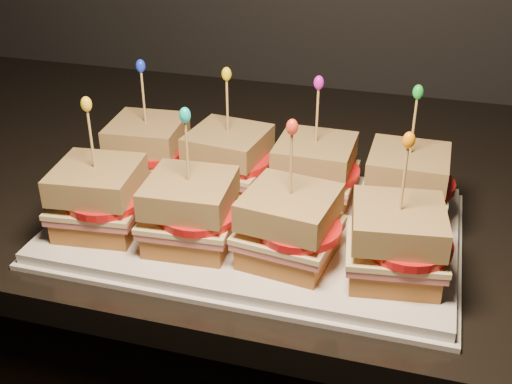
# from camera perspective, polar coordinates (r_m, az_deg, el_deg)

# --- Properties ---
(cabinet) EXTENTS (2.65, 0.69, 0.91)m
(cabinet) POSITION_cam_1_polar(r_m,az_deg,el_deg) (1.29, -9.42, -16.14)
(cabinet) COLOR black
(cabinet) RESTS_ON ground
(granite_slab) EXTENTS (2.69, 0.73, 0.03)m
(granite_slab) POSITION_cam_1_polar(r_m,az_deg,el_deg) (1.02, -11.53, 3.01)
(granite_slab) COLOR black
(granite_slab) RESTS_ON cabinet
(platter) EXTENTS (0.47, 0.29, 0.02)m
(platter) POSITION_cam_1_polar(r_m,az_deg,el_deg) (0.77, 0.00, -2.98)
(platter) COLOR white
(platter) RESTS_ON granite_slab
(platter_rim) EXTENTS (0.48, 0.30, 0.01)m
(platter_rim) POSITION_cam_1_polar(r_m,az_deg,el_deg) (0.78, 0.00, -3.35)
(platter_rim) COLOR white
(platter_rim) RESTS_ON granite_slab
(sandwich_0_bread_bot) EXTENTS (0.10, 0.10, 0.02)m
(sandwich_0_bread_bot) POSITION_cam_1_polar(r_m,az_deg,el_deg) (0.87, -9.43, 2.12)
(sandwich_0_bread_bot) COLOR brown
(sandwich_0_bread_bot) RESTS_ON platter
(sandwich_0_ham) EXTENTS (0.11, 0.10, 0.01)m
(sandwich_0_ham) POSITION_cam_1_polar(r_m,az_deg,el_deg) (0.87, -9.51, 3.09)
(sandwich_0_ham) COLOR #B15154
(sandwich_0_ham) RESTS_ON sandwich_0_bread_bot
(sandwich_0_cheese) EXTENTS (0.11, 0.10, 0.01)m
(sandwich_0_cheese) POSITION_cam_1_polar(r_m,az_deg,el_deg) (0.86, -9.55, 3.51)
(sandwich_0_cheese) COLOR beige
(sandwich_0_cheese) RESTS_ON sandwich_0_ham
(sandwich_0_tomato) EXTENTS (0.09, 0.09, 0.01)m
(sandwich_0_tomato) POSITION_cam_1_polar(r_m,az_deg,el_deg) (0.85, -9.02, 3.71)
(sandwich_0_tomato) COLOR red
(sandwich_0_tomato) RESTS_ON sandwich_0_cheese
(sandwich_0_bread_top) EXTENTS (0.10, 0.10, 0.03)m
(sandwich_0_bread_top) POSITION_cam_1_polar(r_m,az_deg,el_deg) (0.85, -9.70, 5.18)
(sandwich_0_bread_top) COLOR #5C350E
(sandwich_0_bread_top) RESTS_ON sandwich_0_tomato
(sandwich_0_pick) EXTENTS (0.00, 0.00, 0.09)m
(sandwich_0_pick) POSITION_cam_1_polar(r_m,az_deg,el_deg) (0.83, -9.96, 8.04)
(sandwich_0_pick) COLOR tan
(sandwich_0_pick) RESTS_ON sandwich_0_bread_top
(sandwich_0_frill) EXTENTS (0.01, 0.01, 0.02)m
(sandwich_0_frill) POSITION_cam_1_polar(r_m,az_deg,el_deg) (0.82, -10.22, 10.98)
(sandwich_0_frill) COLOR #162FDE
(sandwich_0_frill) RESTS_ON sandwich_0_pick
(sandwich_1_bread_bot) EXTENTS (0.10, 0.10, 0.02)m
(sandwich_1_bread_bot) POSITION_cam_1_polar(r_m,az_deg,el_deg) (0.83, -2.42, 1.19)
(sandwich_1_bread_bot) COLOR brown
(sandwich_1_bread_bot) RESTS_ON platter
(sandwich_1_ham) EXTENTS (0.11, 0.11, 0.01)m
(sandwich_1_ham) POSITION_cam_1_polar(r_m,az_deg,el_deg) (0.83, -2.44, 2.20)
(sandwich_1_ham) COLOR #B15154
(sandwich_1_ham) RESTS_ON sandwich_1_bread_bot
(sandwich_1_cheese) EXTENTS (0.11, 0.11, 0.01)m
(sandwich_1_cheese) POSITION_cam_1_polar(r_m,az_deg,el_deg) (0.82, -2.45, 2.63)
(sandwich_1_cheese) COLOR beige
(sandwich_1_cheese) RESTS_ON sandwich_1_ham
(sandwich_1_tomato) EXTENTS (0.09, 0.09, 0.01)m
(sandwich_1_tomato) POSITION_cam_1_polar(r_m,az_deg,el_deg) (0.81, -1.79, 2.82)
(sandwich_1_tomato) COLOR red
(sandwich_1_tomato) RESTS_ON sandwich_1_cheese
(sandwich_1_bread_top) EXTENTS (0.10, 0.10, 0.03)m
(sandwich_1_bread_top) POSITION_cam_1_polar(r_m,az_deg,el_deg) (0.81, -2.49, 4.37)
(sandwich_1_bread_top) COLOR #5C350E
(sandwich_1_bread_top) RESTS_ON sandwich_1_tomato
(sandwich_1_pick) EXTENTS (0.00, 0.00, 0.09)m
(sandwich_1_pick) POSITION_cam_1_polar(r_m,az_deg,el_deg) (0.79, -2.56, 7.36)
(sandwich_1_pick) COLOR tan
(sandwich_1_pick) RESTS_ON sandwich_1_bread_top
(sandwich_1_frill) EXTENTS (0.01, 0.01, 0.02)m
(sandwich_1_frill) POSITION_cam_1_polar(r_m,az_deg,el_deg) (0.78, -2.64, 10.44)
(sandwich_1_frill) COLOR yellow
(sandwich_1_frill) RESTS_ON sandwich_1_pick
(sandwich_2_bread_bot) EXTENTS (0.09, 0.09, 0.02)m
(sandwich_2_bread_bot) POSITION_cam_1_polar(r_m,az_deg,el_deg) (0.81, 5.13, 0.17)
(sandwich_2_bread_bot) COLOR brown
(sandwich_2_bread_bot) RESTS_ON platter
(sandwich_2_ham) EXTENTS (0.10, 0.10, 0.01)m
(sandwich_2_ham) POSITION_cam_1_polar(r_m,az_deg,el_deg) (0.80, 5.18, 1.20)
(sandwich_2_ham) COLOR #B15154
(sandwich_2_ham) RESTS_ON sandwich_2_bread_bot
(sandwich_2_cheese) EXTENTS (0.10, 0.10, 0.01)m
(sandwich_2_cheese) POSITION_cam_1_polar(r_m,az_deg,el_deg) (0.80, 5.20, 1.64)
(sandwich_2_cheese) COLOR beige
(sandwich_2_cheese) RESTS_ON sandwich_2_ham
(sandwich_2_tomato) EXTENTS (0.09, 0.09, 0.01)m
(sandwich_2_tomato) POSITION_cam_1_polar(r_m,az_deg,el_deg) (0.79, 5.99, 1.82)
(sandwich_2_tomato) COLOR red
(sandwich_2_tomato) RESTS_ON sandwich_2_cheese
(sandwich_2_bread_top) EXTENTS (0.09, 0.09, 0.03)m
(sandwich_2_bread_top) POSITION_cam_1_polar(r_m,az_deg,el_deg) (0.79, 5.29, 3.42)
(sandwich_2_bread_top) COLOR #5C350E
(sandwich_2_bread_top) RESTS_ON sandwich_2_tomato
(sandwich_2_pick) EXTENTS (0.00, 0.00, 0.09)m
(sandwich_2_pick) POSITION_cam_1_polar(r_m,az_deg,el_deg) (0.77, 5.44, 6.49)
(sandwich_2_pick) COLOR tan
(sandwich_2_pick) RESTS_ON sandwich_2_bread_top
(sandwich_2_frill) EXTENTS (0.01, 0.01, 0.02)m
(sandwich_2_frill) POSITION_cam_1_polar(r_m,az_deg,el_deg) (0.75, 5.60, 9.66)
(sandwich_2_frill) COLOR #C418C8
(sandwich_2_frill) RESTS_ON sandwich_2_pick
(sandwich_3_bread_bot) EXTENTS (0.09, 0.09, 0.02)m
(sandwich_3_bread_bot) POSITION_cam_1_polar(r_m,az_deg,el_deg) (0.80, 13.00, -0.90)
(sandwich_3_bread_bot) COLOR brown
(sandwich_3_bread_bot) RESTS_ON platter
(sandwich_3_ham) EXTENTS (0.10, 0.10, 0.01)m
(sandwich_3_ham) POSITION_cam_1_polar(r_m,az_deg,el_deg) (0.79, 13.13, 0.13)
(sandwich_3_ham) COLOR #B15154
(sandwich_3_ham) RESTS_ON sandwich_3_bread_bot
(sandwich_3_cheese) EXTENTS (0.10, 0.10, 0.01)m
(sandwich_3_cheese) POSITION_cam_1_polar(r_m,az_deg,el_deg) (0.79, 13.19, 0.58)
(sandwich_3_cheese) COLOR beige
(sandwich_3_cheese) RESTS_ON sandwich_3_ham
(sandwich_3_tomato) EXTENTS (0.09, 0.09, 0.01)m
(sandwich_3_tomato) POSITION_cam_1_polar(r_m,az_deg,el_deg) (0.78, 14.09, 0.74)
(sandwich_3_tomato) COLOR red
(sandwich_3_tomato) RESTS_ON sandwich_3_cheese
(sandwich_3_bread_top) EXTENTS (0.09, 0.09, 0.03)m
(sandwich_3_bread_top) POSITION_cam_1_polar(r_m,az_deg,el_deg) (0.78, 13.41, 2.36)
(sandwich_3_bread_top) COLOR #5C350E
(sandwich_3_bread_top) RESTS_ON sandwich_3_tomato
(sandwich_3_pick) EXTENTS (0.00, 0.00, 0.09)m
(sandwich_3_pick) POSITION_cam_1_polar(r_m,az_deg,el_deg) (0.76, 13.80, 5.44)
(sandwich_3_pick) COLOR tan
(sandwich_3_pick) RESTS_ON sandwich_3_bread_top
(sandwich_3_frill) EXTENTS (0.01, 0.01, 0.02)m
(sandwich_3_frill) POSITION_cam_1_polar(r_m,az_deg,el_deg) (0.74, 14.21, 8.62)
(sandwich_3_frill) COLOR green
(sandwich_3_frill) RESTS_ON sandwich_3_pick
(sandwich_4_bread_bot) EXTENTS (0.10, 0.10, 0.02)m
(sandwich_4_bread_bot) POSITION_cam_1_polar(r_m,az_deg,el_deg) (0.77, -13.54, -2.27)
(sandwich_4_bread_bot) COLOR brown
(sandwich_4_bread_bot) RESTS_ON platter
(sandwich_4_ham) EXTENTS (0.11, 0.11, 0.01)m
(sandwich_4_ham) POSITION_cam_1_polar(r_m,az_deg,el_deg) (0.76, -13.68, -1.21)
(sandwich_4_ham) COLOR #B15154
(sandwich_4_ham) RESTS_ON sandwich_4_bread_bot
(sandwich_4_cheese) EXTENTS (0.11, 0.11, 0.01)m
(sandwich_4_cheese) POSITION_cam_1_polar(r_m,az_deg,el_deg) (0.76, -13.75, -0.76)
(sandwich_4_cheese) COLOR beige
(sandwich_4_cheese) RESTS_ON sandwich_4_ham
(sandwich_4_tomato) EXTENTS (0.09, 0.09, 0.01)m
(sandwich_4_tomato) POSITION_cam_1_polar(r_m,az_deg,el_deg) (0.74, -13.22, -0.60)
(sandwich_4_tomato) COLOR red
(sandwich_4_tomato) RESTS_ON sandwich_4_cheese
(sandwich_4_bread_top) EXTENTS (0.10, 0.10, 0.03)m
(sandwich_4_bread_top) POSITION_cam_1_polar(r_m,az_deg,el_deg) (0.74, -13.99, 1.08)
(sandwich_4_bread_top) COLOR #5C350E
(sandwich_4_bread_top) RESTS_ON sandwich_4_tomato
(sandwich_4_pick) EXTENTS (0.00, 0.00, 0.09)m
(sandwich_4_pick) POSITION_cam_1_polar(r_m,az_deg,el_deg) (0.72, -14.41, 4.26)
(sandwich_4_pick) COLOR tan
(sandwich_4_pick) RESTS_ON sandwich_4_bread_top
(sandwich_4_frill) EXTENTS (0.01, 0.01, 0.02)m
(sandwich_4_frill) POSITION_cam_1_polar(r_m,az_deg,el_deg) (0.71, -14.86, 7.57)
(sandwich_4_frill) COLOR yellow
(sandwich_4_frill) RESTS_ON sandwich_4_pick
(sandwich_5_bread_bot) EXTENTS (0.10, 0.10, 0.02)m
(sandwich_5_bread_bot) POSITION_cam_1_polar(r_m,az_deg,el_deg) (0.72, -5.74, -3.59)
(sandwich_5_bread_bot) COLOR brown
(sandwich_5_bread_bot) RESTS_ON platter
(sandwich_5_ham) EXTENTS (0.10, 0.10, 0.01)m
(sandwich_5_ham) POSITION_cam_1_polar(r_m,az_deg,el_deg) (0.72, -5.80, -2.49)
(sandwich_5_ham) COLOR #B15154
(sandwich_5_ham) RESTS_ON sandwich_5_bread_bot
(sandwich_5_cheese) EXTENTS (0.11, 0.10, 0.01)m
(sandwich_5_cheese) POSITION_cam_1_polar(r_m,az_deg,el_deg) (0.71, -5.83, -2.01)
(sandwich_5_cheese) COLOR beige
(sandwich_5_cheese) RESTS_ON sandwich_5_ham
(sandwich_5_tomato) EXTENTS (0.09, 0.09, 0.01)m
(sandwich_5_tomato) POSITION_cam_1_polar(r_m,az_deg,el_deg) (0.70, -5.12, -1.86)
(sandwich_5_tomato) COLOR red
(sandwich_5_tomato) RESTS_ON sandwich_5_cheese
(sandwich_5_bread_top) EXTENTS (0.10, 0.10, 0.03)m
(sandwich_5_bread_top) POSITION_cam_1_polar(r_m,az_deg,el_deg) (0.70, -5.94, -0.07)
(sandwich_5_bread_top) COLOR #5C350E
(sandwich_5_bread_top) RESTS_ON sandwich_5_tomato
(sandwich_5_pick) EXTENTS (0.00, 0.00, 0.09)m
(sandwich_5_pick) POSITION_cam_1_polar(r_m,az_deg,el_deg) (0.68, -6.13, 3.29)
(sandwich_5_pick) COLOR tan
(sandwich_5_pick) RESTS_ON sandwich_5_bread_top
(sandwich_5_frill) EXTENTS (0.01, 0.01, 0.02)m
(sandwich_5_frill) POSITION_cam_1_polar(r_m,az_deg,el_deg) (0.66, -6.34, 6.81)
(sandwich_5_frill) COLOR #0FC0BD
(sandwich_5_frill) RESTS_ON sandwich_5_pick
(sandwich_6_bread_bot) EXTENTS (0.10, 0.10, 0.02)m
(sandwich_6_bread_bot) POSITION_cam_1_polar(r_m,az_deg,el_deg) (0.70, 2.91, -4.97)
(sandwich_6_bread_bot) COLOR brown
(sandwich_6_bread_bot) RESTS_ON platter
(sandwich_6_ham) EXTENTS (0.11, 0.11, 0.01)m
(sandwich_6_ham) POSITION_cam_1_polar(r_m,az_deg,el_deg) (0.69, 2.94, -3.84)
(sandwich_6_ham) COLOR #B15154
(sandwich_6_ham) RESTS_ON sandwich_6_bread_bot
(sandwich_6_cheese) EXTENTS (0.11, 0.11, 0.01)m
(sandwich_6_cheese) POSITION_cam_1_polar(r_m,az_deg,el_deg) (0.68, 2.96, -3.35)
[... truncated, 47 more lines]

